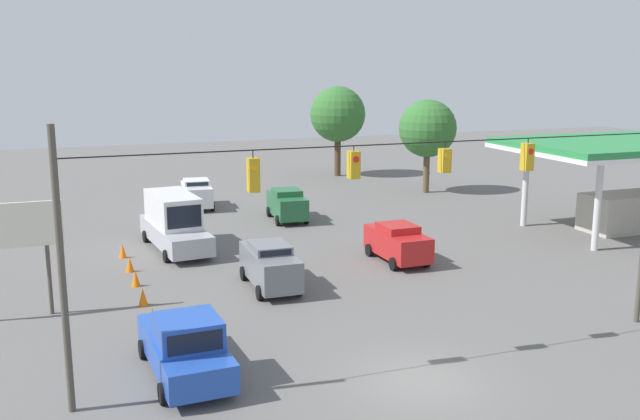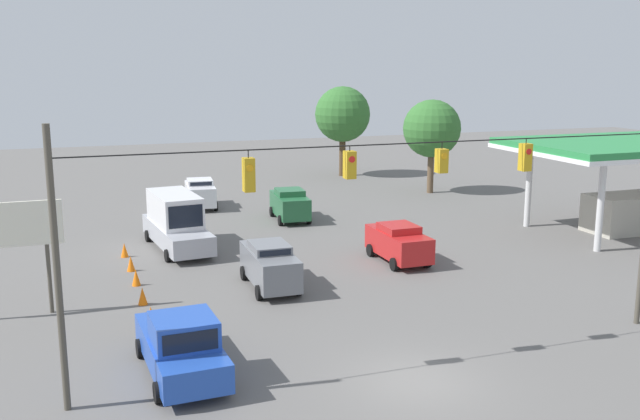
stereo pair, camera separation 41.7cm
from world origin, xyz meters
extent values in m
plane|color=#605E5B|center=(0.00, 0.00, 0.00)|extent=(140.00, 140.00, 0.00)
cylinder|color=#4C473D|center=(10.27, -1.71, 4.09)|extent=(0.20, 0.20, 8.19)
cylinder|color=black|center=(0.00, -1.71, 7.26)|extent=(20.54, 0.04, 0.04)
cube|color=gold|center=(-4.80, -1.71, 6.63)|extent=(0.32, 0.36, 0.93)
cylinder|color=black|center=(-4.80, -1.71, 7.17)|extent=(0.03, 0.03, 0.17)
cylinder|color=red|center=(-4.80, -1.52, 6.83)|extent=(0.20, 0.02, 0.20)
cube|color=gold|center=(-1.60, -1.71, 6.65)|extent=(0.32, 0.36, 0.77)
cylinder|color=black|center=(-1.60, -1.71, 7.15)|extent=(0.03, 0.03, 0.22)
cylinder|color=orange|center=(-1.60, -1.52, 6.82)|extent=(0.20, 0.02, 0.20)
cube|color=gold|center=(1.60, -1.71, 6.67)|extent=(0.32, 0.36, 0.85)
cylinder|color=black|center=(1.60, -1.71, 7.18)|extent=(0.03, 0.03, 0.16)
cylinder|color=red|center=(1.60, -1.52, 6.86)|extent=(0.20, 0.02, 0.20)
cube|color=gold|center=(4.80, -1.71, 6.53)|extent=(0.32, 0.36, 1.00)
cylinder|color=black|center=(4.80, -1.71, 7.14)|extent=(0.03, 0.03, 0.23)
cylinder|color=orange|center=(4.80, -1.52, 6.75)|extent=(0.20, 0.02, 0.20)
cube|color=slate|center=(1.73, -10.67, 0.99)|extent=(1.81, 4.63, 1.34)
cube|color=slate|center=(1.73, -10.67, 1.84)|extent=(1.62, 2.06, 0.36)
cube|color=black|center=(1.75, -9.65, 1.84)|extent=(1.37, 0.05, 0.25)
cylinder|color=black|center=(2.62, -9.20, 0.32)|extent=(0.23, 0.64, 0.64)
cylinder|color=black|center=(0.91, -9.16, 0.32)|extent=(0.23, 0.64, 0.64)
cylinder|color=black|center=(2.55, -12.18, 0.32)|extent=(0.23, 0.64, 0.64)
cylinder|color=black|center=(0.84, -12.14, 0.32)|extent=(0.23, 0.64, 0.64)
cube|color=red|center=(-5.44, -12.55, 0.93)|extent=(1.82, 4.28, 1.22)
cube|color=red|center=(-5.44, -12.55, 1.72)|extent=(1.66, 1.89, 0.36)
cube|color=black|center=(-5.44, -13.50, 1.72)|extent=(1.43, 0.03, 0.25)
cylinder|color=black|center=(-6.33, -13.94, 0.32)|extent=(0.22, 0.64, 0.64)
cylinder|color=black|center=(-4.54, -13.93, 0.32)|extent=(0.22, 0.64, 0.64)
cylinder|color=black|center=(-6.35, -11.17, 0.32)|extent=(0.22, 0.64, 0.64)
cylinder|color=black|center=(-4.56, -11.16, 0.32)|extent=(0.22, 0.64, 0.64)
cube|color=#234CB2|center=(6.81, -3.07, 0.77)|extent=(2.31, 5.56, 0.90)
cube|color=#234CB2|center=(6.78, -2.41, 1.67)|extent=(1.99, 2.05, 0.90)
cube|color=black|center=(6.74, -1.42, 1.67)|extent=(1.65, 0.09, 0.63)
cylinder|color=black|center=(7.76, -1.24, 0.32)|extent=(0.25, 0.65, 0.64)
cylinder|color=black|center=(5.70, -1.34, 0.32)|extent=(0.25, 0.65, 0.64)
cylinder|color=black|center=(7.92, -4.80, 0.32)|extent=(0.25, 0.65, 0.64)
cylinder|color=black|center=(5.86, -4.89, 0.32)|extent=(0.25, 0.65, 0.64)
cube|color=#A8AAB2|center=(4.56, -18.76, 0.82)|extent=(2.90, 7.24, 1.00)
cube|color=silver|center=(4.60, -19.12, 2.14)|extent=(2.47, 4.70, 1.64)
cube|color=black|center=(4.37, -16.86, 2.14)|extent=(1.75, 0.20, 1.15)
cylinder|color=black|center=(5.42, -16.37, 0.32)|extent=(0.28, 0.66, 0.64)
cylinder|color=black|center=(3.24, -16.60, 0.32)|extent=(0.28, 0.66, 0.64)
cylinder|color=black|center=(5.89, -20.93, 0.32)|extent=(0.28, 0.66, 0.64)
cylinder|color=black|center=(3.70, -21.16, 0.32)|extent=(0.28, 0.66, 0.64)
cube|color=#236038|center=(-3.19, -23.52, 0.97)|extent=(2.13, 4.34, 1.30)
cube|color=#236038|center=(-3.19, -23.52, 1.80)|extent=(1.79, 1.98, 0.36)
cube|color=black|center=(-3.27, -24.45, 1.80)|extent=(1.42, 0.14, 0.25)
cylinder|color=black|center=(-4.19, -24.81, 0.32)|extent=(0.27, 0.66, 0.64)
cylinder|color=black|center=(-2.41, -24.96, 0.32)|extent=(0.27, 0.66, 0.64)
cylinder|color=black|center=(-3.96, -22.08, 0.32)|extent=(0.27, 0.66, 0.64)
cylinder|color=black|center=(-2.18, -22.23, 0.32)|extent=(0.27, 0.66, 0.64)
cube|color=silver|center=(1.42, -29.35, 0.97)|extent=(2.19, 4.38, 1.29)
cube|color=silver|center=(1.42, -29.35, 1.79)|extent=(1.82, 2.01, 0.36)
cube|color=black|center=(1.50, -28.41, 1.79)|extent=(1.43, 0.15, 0.25)
cylinder|color=black|center=(2.44, -28.06, 0.32)|extent=(0.28, 0.66, 0.64)
cylinder|color=black|center=(0.65, -27.90, 0.32)|extent=(0.28, 0.66, 0.64)
cylinder|color=black|center=(2.18, -30.80, 0.32)|extent=(0.28, 0.66, 0.64)
cylinder|color=black|center=(0.39, -30.64, 0.32)|extent=(0.28, 0.66, 0.64)
cone|color=orange|center=(7.48, -5.30, 0.37)|extent=(0.39, 0.39, 0.74)
cone|color=orange|center=(7.22, -7.72, 0.37)|extent=(0.39, 0.39, 0.74)
cone|color=orange|center=(7.27, -10.23, 0.37)|extent=(0.39, 0.39, 0.74)
cone|color=orange|center=(7.28, -12.94, 0.37)|extent=(0.39, 0.39, 0.74)
cone|color=orange|center=(7.29, -15.33, 0.37)|extent=(0.39, 0.39, 0.74)
cone|color=orange|center=(7.38, -18.02, 0.37)|extent=(0.39, 0.39, 0.74)
cube|color=#288442|center=(-20.98, -13.93, 5.19)|extent=(13.60, 8.82, 0.35)
cube|color=white|center=(-20.98, -13.93, 4.90)|extent=(13.70, 8.92, 0.24)
cylinder|color=silver|center=(-16.22, -17.02, 2.51)|extent=(0.36, 0.36, 5.02)
cylinder|color=silver|center=(-16.22, -10.85, 2.51)|extent=(0.36, 0.36, 5.02)
cube|color=#B2AD9E|center=(-20.98, -13.93, 1.10)|extent=(4.76, 2.65, 2.20)
cylinder|color=#4C473D|center=(10.78, -10.49, 1.40)|extent=(0.16, 0.16, 2.81)
cube|color=silver|center=(12.32, -10.49, 3.68)|extent=(4.40, 0.12, 1.75)
cylinder|color=brown|center=(-16.14, -29.16, 1.85)|extent=(0.48, 0.48, 3.71)
sphere|color=#336B2D|center=(-16.14, -29.16, 4.90)|extent=(4.34, 4.34, 4.34)
cylinder|color=#4C3823|center=(-12.86, -39.18, 2.03)|extent=(0.55, 0.55, 4.06)
sphere|color=#336B2D|center=(-12.86, -39.18, 5.38)|extent=(4.79, 4.79, 4.79)
camera|label=1|loc=(10.16, 18.35, 9.77)|focal=40.00mm
camera|label=2|loc=(9.77, 18.49, 9.77)|focal=40.00mm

